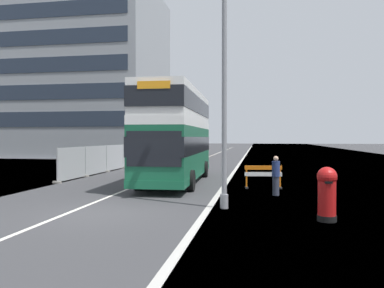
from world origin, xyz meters
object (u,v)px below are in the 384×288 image
Objects in this scene: car_oncoming_near at (176,152)px; car_receding_mid at (186,150)px; pedestrian_at_kerb at (276,176)px; lamppost_foreground at (224,85)px; red_pillar_postbox at (327,191)px; car_receding_far at (199,149)px; roadworks_barrier at (263,174)px; double_decker_bus at (177,134)px.

car_oncoming_near reaches higher than car_receding_mid.
lamppost_foreground is at bearing -120.24° from pedestrian_at_kerb.
red_pillar_postbox is at bearing -67.93° from car_oncoming_near.
car_receding_far is at bearing 89.24° from car_oncoming_near.
roadworks_barrier is at bearing 75.44° from lamppost_foreground.
double_decker_bus is at bearing 126.55° from red_pillar_postbox.
double_decker_bus is at bearing 143.12° from pedestrian_at_kerb.
double_decker_bus is 23.54m from car_receding_mid.
lamppost_foreground is (3.28, -7.24, 1.69)m from double_decker_bus.
red_pillar_postbox is 5.01m from pedestrian_at_kerb.
car_oncoming_near is 21.98m from pedestrian_at_kerb.
lamppost_foreground reaches higher than car_oncoming_near.
double_decker_bus is 6.44× the size of pedestrian_at_kerb.
double_decker_bus reaches higher than car_receding_far.
car_oncoming_near is at bearing -88.07° from car_receding_mid.
pedestrian_at_kerb is (-1.27, 4.84, -0.04)m from red_pillar_postbox.
lamppost_foreground reaches higher than roadworks_barrier.
roadworks_barrier is at bearing 102.85° from pedestrian_at_kerb.
double_decker_bus is 6.75× the size of red_pillar_postbox.
double_decker_bus is at bearing -83.49° from car_receding_far.
double_decker_bus is 1.19× the size of lamppost_foreground.
lamppost_foreground reaches higher than pedestrian_at_kerb.
roadworks_barrier is at bearing -70.97° from car_receding_mid.
lamppost_foreground reaches higher than red_pillar_postbox.
pedestrian_at_kerb is at bearing -75.74° from car_receding_far.
car_receding_mid reaches higher than red_pillar_postbox.
car_oncoming_near reaches higher than car_receding_far.
car_receding_mid is at bearing 107.97° from red_pillar_postbox.
car_receding_far is 35.17m from pedestrian_at_kerb.
roadworks_barrier is 2.27m from pedestrian_at_kerb.
lamppost_foreground is 2.07× the size of car_oncoming_near.
car_oncoming_near reaches higher than pedestrian_at_kerb.
car_receding_far is (-8.16, 31.88, 0.24)m from roadworks_barrier.
roadworks_barrier is 0.40× the size of car_receding_mid.
red_pillar_postbox is 0.90× the size of roadworks_barrier.
double_decker_bus is 6.77m from pedestrian_at_kerb.
roadworks_barrier is (-1.78, 7.05, -0.18)m from red_pillar_postbox.
red_pillar_postbox is at bearing -25.21° from lamppost_foreground.
car_receding_far reaches higher than pedestrian_at_kerb.
lamppost_foreground is at bearing -79.82° from car_receding_far.
car_receding_far is (0.19, 13.97, -0.10)m from car_oncoming_near.
red_pillar_postbox reaches higher than roadworks_barrier.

